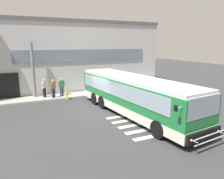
# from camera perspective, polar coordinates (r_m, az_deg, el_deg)

# --- Properties ---
(ground_plane) EXTENTS (80.00, 90.00, 0.02)m
(ground_plane) POSITION_cam_1_polar(r_m,az_deg,el_deg) (16.60, -4.10, -5.19)
(ground_plane) COLOR #353538
(ground_plane) RESTS_ON ground
(bay_paint_stripes) EXTENTS (4.40, 3.96, 0.01)m
(bay_paint_stripes) POSITION_cam_1_polar(r_m,az_deg,el_deg) (13.94, 9.95, -8.77)
(bay_paint_stripes) COLOR silver
(bay_paint_stripes) RESTS_ON ground
(terminal_building) EXTENTS (21.29, 13.80, 7.33)m
(terminal_building) POSITION_cam_1_polar(r_m,az_deg,el_deg) (26.91, -14.42, 9.13)
(terminal_building) COLOR #B7B7BC
(terminal_building) RESTS_ON ground
(boarding_curb) EXTENTS (23.49, 2.00, 0.15)m
(boarding_curb) POSITION_cam_1_polar(r_m,az_deg,el_deg) (20.99, -8.71, -1.33)
(boarding_curb) COLOR #9E9B93
(boarding_curb) RESTS_ON ground
(entry_support_column) EXTENTS (0.28, 0.28, 4.95)m
(entry_support_column) POSITION_cam_1_polar(r_m,az_deg,el_deg) (20.44, -20.56, 4.94)
(entry_support_column) COLOR slate
(entry_support_column) RESTS_ON boarding_curb
(bus_main_foreground) EXTENTS (3.83, 11.95, 2.70)m
(bus_main_foreground) POSITION_cam_1_polar(r_m,az_deg,el_deg) (14.92, 5.87, -1.87)
(bus_main_foreground) COLOR #1E7238
(bus_main_foreground) RESTS_ON ground
(passenger_near_column) EXTENTS (0.47, 0.41, 1.68)m
(passenger_near_column) POSITION_cam_1_polar(r_m,az_deg,el_deg) (20.22, -17.86, 0.61)
(passenger_near_column) COLOR #1E2338
(passenger_near_column) RESTS_ON boarding_curb
(passenger_by_doorway) EXTENTS (0.46, 0.42, 1.68)m
(passenger_by_doorway) POSITION_cam_1_polar(r_m,az_deg,el_deg) (19.78, -15.60, 0.50)
(passenger_by_doorway) COLOR #1E2338
(passenger_by_doorway) RESTS_ON boarding_curb
(passenger_at_curb_edge) EXTENTS (0.58, 0.42, 1.68)m
(passenger_at_curb_edge) POSITION_cam_1_polar(r_m,az_deg,el_deg) (20.47, -13.51, 1.10)
(passenger_at_curb_edge) COLOR #1E2338
(passenger_at_curb_edge) RESTS_ON boarding_curb
(safety_bollard_yellow) EXTENTS (0.18, 0.18, 0.90)m
(safety_bollard_yellow) POSITION_cam_1_polar(r_m,az_deg,el_deg) (19.41, -12.10, -1.44)
(safety_bollard_yellow) COLOR yellow
(safety_bollard_yellow) RESTS_ON ground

